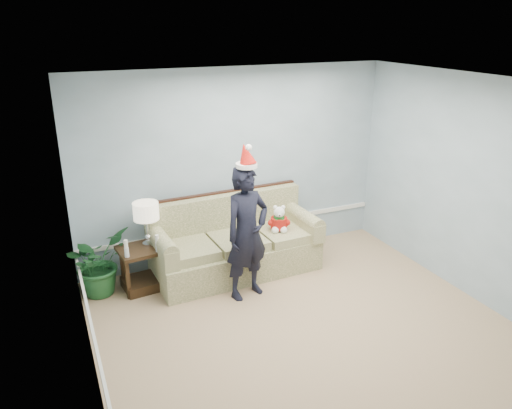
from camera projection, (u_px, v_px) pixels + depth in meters
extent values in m
cube|color=tan|center=(323.00, 349.00, 5.29)|extent=(4.50, 5.00, 0.02)
cube|color=white|center=(338.00, 88.00, 4.34)|extent=(4.50, 5.00, 0.02)
cube|color=#A2B9CE|center=(235.00, 166.00, 6.97)|extent=(4.50, 0.02, 2.70)
cube|color=#A2B9CE|center=(85.00, 277.00, 3.96)|extent=(0.02, 5.00, 2.70)
cube|color=#A2B9CE|center=(501.00, 199.00, 5.66)|extent=(0.02, 5.00, 2.70)
cube|color=white|center=(236.00, 226.00, 7.26)|extent=(4.48, 0.03, 0.06)
cube|color=white|center=(101.00, 369.00, 4.29)|extent=(0.03, 4.98, 0.06)
cube|color=#4F5E2C|center=(236.00, 257.00, 6.83)|extent=(2.25, 1.04, 0.42)
cube|color=#4F5E2C|center=(188.00, 249.00, 6.43)|extent=(0.68, 0.79, 0.13)
cube|color=#4F5E2C|center=(237.00, 241.00, 6.69)|extent=(0.68, 0.79, 0.13)
cube|color=#4F5E2C|center=(283.00, 232.00, 6.94)|extent=(0.68, 0.79, 0.13)
cube|color=#4F5E2C|center=(226.00, 214.00, 6.96)|extent=(2.22, 0.31, 0.59)
cube|color=black|center=(224.00, 193.00, 6.92)|extent=(2.21, 0.16, 0.05)
cube|color=#4F5E2C|center=(162.00, 248.00, 6.33)|extent=(0.23, 0.95, 0.25)
cube|color=#4F5E2C|center=(302.00, 223.00, 7.09)|extent=(0.23, 0.95, 0.25)
cube|color=#342013|center=(142.00, 250.00, 6.29)|extent=(0.64, 0.56, 0.05)
cube|color=#342013|center=(145.00, 283.00, 6.46)|extent=(0.58, 0.49, 0.13)
cube|color=#342013|center=(128.00, 278.00, 6.13)|extent=(0.05, 0.05, 0.57)
cube|color=#342013|center=(165.00, 271.00, 6.31)|extent=(0.05, 0.05, 0.57)
cube|color=#342013|center=(122.00, 265.00, 6.45)|extent=(0.05, 0.05, 0.57)
cube|color=#342013|center=(158.00, 259.00, 6.63)|extent=(0.05, 0.05, 0.57)
cylinder|color=silver|center=(149.00, 244.00, 6.37)|extent=(0.15, 0.15, 0.03)
sphere|color=silver|center=(148.00, 237.00, 6.34)|extent=(0.09, 0.09, 0.09)
cylinder|color=silver|center=(147.00, 227.00, 6.29)|extent=(0.02, 0.02, 0.32)
cylinder|color=beige|center=(146.00, 211.00, 6.21)|extent=(0.32, 0.32, 0.22)
cylinder|color=silver|center=(127.00, 252.00, 6.03)|extent=(0.06, 0.06, 0.12)
cylinder|color=white|center=(126.00, 244.00, 5.99)|extent=(0.05, 0.05, 0.10)
cylinder|color=silver|center=(158.00, 247.00, 6.17)|extent=(0.06, 0.06, 0.12)
cylinder|color=white|center=(157.00, 239.00, 6.13)|extent=(0.05, 0.05, 0.10)
imported|color=#1C5127|center=(98.00, 262.00, 6.23)|extent=(1.00, 0.99, 0.84)
imported|color=black|center=(247.00, 233.00, 6.04)|extent=(0.70, 0.55, 1.68)
cylinder|color=white|center=(246.00, 165.00, 5.74)|extent=(0.33, 0.33, 0.05)
cone|color=red|center=(246.00, 154.00, 5.71)|extent=(0.30, 0.33, 0.29)
sphere|color=white|center=(249.00, 147.00, 5.60)|extent=(0.08, 0.08, 0.08)
sphere|color=white|center=(279.00, 223.00, 6.83)|extent=(0.21, 0.21, 0.21)
cylinder|color=red|center=(279.00, 223.00, 6.83)|extent=(0.29, 0.29, 0.15)
cylinder|color=#165E20|center=(279.00, 217.00, 6.80)|extent=(0.20, 0.20, 0.03)
sphere|color=white|center=(278.00, 231.00, 6.74)|extent=(0.10, 0.10, 0.10)
sphere|color=white|center=(286.00, 229.00, 6.79)|extent=(0.10, 0.10, 0.10)
sphere|color=white|center=(279.00, 212.00, 6.76)|extent=(0.15, 0.15, 0.15)
sphere|color=black|center=(282.00, 215.00, 6.69)|extent=(0.02, 0.02, 0.02)
sphere|color=white|center=(276.00, 208.00, 6.73)|extent=(0.06, 0.06, 0.06)
sphere|color=white|center=(283.00, 207.00, 6.77)|extent=(0.06, 0.06, 0.06)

